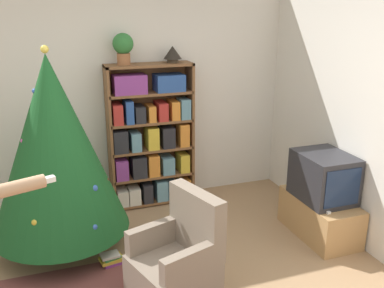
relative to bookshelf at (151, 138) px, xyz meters
name	(u,v)px	position (x,y,z in m)	size (l,w,h in m)	color
wall_back	(107,94)	(-0.43, 0.22, 0.50)	(8.00, 0.10, 2.60)	silver
bookshelf	(151,138)	(0.00, 0.00, 0.00)	(0.96, 0.28, 1.65)	brown
tv_stand	(319,217)	(1.42, -1.30, -0.60)	(0.45, 0.85, 0.40)	tan
television	(324,177)	(1.42, -1.30, -0.16)	(0.46, 0.59, 0.47)	#28282D
game_remote	(326,210)	(1.29, -1.55, -0.39)	(0.04, 0.12, 0.02)	white
christmas_tree	(55,146)	(-1.05, -0.70, 0.24)	(1.26, 1.26, 1.93)	#4C3323
armchair	(177,268)	(-0.26, -1.85, -0.48)	(0.72, 0.71, 0.92)	#7A6B5B
potted_plant	(123,46)	(-0.26, 0.01, 1.03)	(0.22, 0.22, 0.33)	#935B38
table_lamp	(173,53)	(0.28, 0.01, 0.95)	(0.20, 0.20, 0.18)	#473828
book_pile_near_tree	(111,259)	(-0.67, -1.12, -0.75)	(0.23, 0.17, 0.10)	#843889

